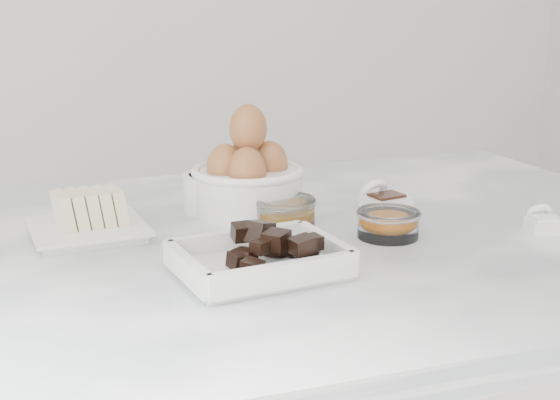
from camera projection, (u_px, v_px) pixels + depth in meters
The scene contains 9 objects.
marble_slab at pixel (273, 250), 1.04m from camera, with size 1.20×0.80×0.04m, color white.
chocolate_dish at pixel (259, 256), 0.89m from camera, with size 0.20×0.16×0.05m.
butter_plate at pixel (85, 219), 1.03m from camera, with size 0.16×0.16×0.06m.
sugar_ramekin at pixel (215, 191), 1.15m from camera, with size 0.09×0.09×0.06m.
egg_bowl at pixel (248, 177), 1.14m from camera, with size 0.17×0.17×0.16m.
honey_bowl at pixel (285, 210), 1.08m from camera, with size 0.09×0.09×0.04m.
zest_bowl at pixel (388, 223), 1.02m from camera, with size 0.09×0.09×0.04m.
vanilla_spoon at pixel (383, 200), 1.15m from camera, with size 0.07×0.08×0.05m.
salt_spoon at pixel (544, 222), 1.06m from camera, with size 0.06×0.07×0.04m.
Camera 1 is at (-0.32, -0.93, 1.25)m, focal length 50.00 mm.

